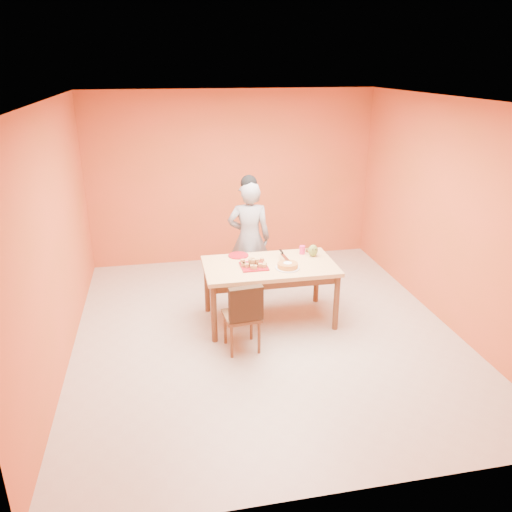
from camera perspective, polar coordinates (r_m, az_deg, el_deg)
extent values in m
plane|color=beige|center=(6.15, 1.08, -8.59)|extent=(5.00, 5.00, 0.00)
plane|color=silver|center=(5.34, 1.29, 17.40)|extent=(5.00, 5.00, 0.00)
plane|color=#DA5332|center=(7.98, -2.69, 8.87)|extent=(4.50, 0.00, 4.50)
plane|color=#DA5332|center=(5.59, -22.00, 1.86)|extent=(0.00, 5.00, 5.00)
plane|color=#DA5332|center=(6.45, 21.18, 4.43)|extent=(0.00, 5.00, 5.00)
cube|color=#F0B87D|center=(6.09, 1.57, -1.17)|extent=(1.60, 0.90, 0.05)
cube|color=brown|center=(6.12, 1.56, -1.82)|extent=(1.48, 0.78, 0.10)
cylinder|color=brown|center=(5.80, -4.82, -6.64)|extent=(0.07, 0.07, 0.71)
cylinder|color=brown|center=(6.49, -5.62, -3.46)|extent=(0.07, 0.07, 0.71)
cylinder|color=brown|center=(6.11, 9.16, -5.32)|extent=(0.07, 0.07, 0.71)
cylinder|color=brown|center=(6.77, 6.94, -2.44)|extent=(0.07, 0.07, 0.71)
imported|color=gray|center=(6.84, -0.79, 2.00)|extent=(0.64, 0.47, 1.61)
cube|color=maroon|center=(6.00, -0.25, -1.17)|extent=(0.32, 0.32, 0.02)
cylinder|color=maroon|center=(6.34, -2.02, 0.07)|extent=(0.27, 0.27, 0.02)
cylinder|color=silver|center=(5.97, 3.63, -1.37)|extent=(0.30, 0.30, 0.01)
cylinder|color=gold|center=(5.96, 3.63, -1.08)|extent=(0.32, 0.32, 0.06)
cube|color=silver|center=(6.11, 3.31, -0.14)|extent=(0.06, 0.26, 0.01)
ellipsoid|color=olive|center=(6.34, 6.53, 0.62)|extent=(0.13, 0.11, 0.15)
cylinder|color=#DD215F|center=(6.42, 5.31, 0.70)|extent=(0.10, 0.10, 0.11)
cylinder|color=#39210F|center=(6.53, 6.17, 0.67)|extent=(0.12, 0.12, 0.03)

